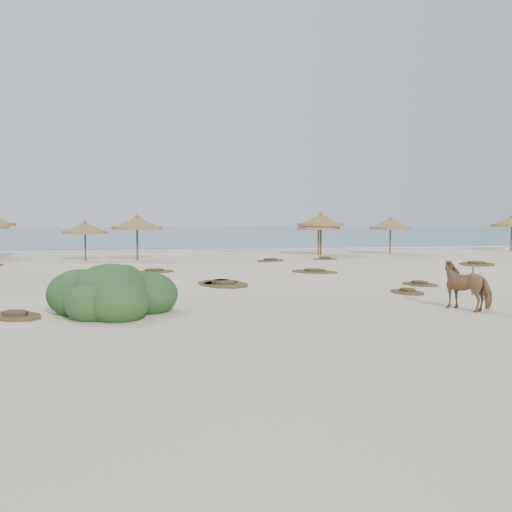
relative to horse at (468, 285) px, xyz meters
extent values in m
plane|color=beige|center=(-4.98, 4.14, -0.70)|extent=(160.00, 160.00, 0.00)
cube|color=#275A77|center=(-4.98, 79.14, -0.69)|extent=(200.00, 100.00, 0.01)
cube|color=white|center=(-4.98, 30.14, -0.69)|extent=(70.00, 0.60, 0.01)
cylinder|color=brown|center=(-12.52, 20.87, 0.24)|extent=(0.11, 0.11, 1.88)
cylinder|color=olive|center=(-12.52, 20.87, 1.02)|extent=(2.74, 2.74, 0.16)
cone|color=olive|center=(-12.52, 20.87, 1.32)|extent=(2.65, 2.65, 0.67)
cone|color=olive|center=(-12.52, 20.87, 1.72)|extent=(0.32, 0.32, 0.20)
cylinder|color=brown|center=(-9.45, 20.57, 0.38)|extent=(0.12, 0.12, 2.16)
cylinder|color=olive|center=(-9.45, 20.57, 1.28)|extent=(4.06, 4.06, 0.19)
cone|color=olive|center=(-9.45, 20.57, 1.62)|extent=(3.92, 3.92, 0.77)
cone|color=olive|center=(-9.45, 20.57, 2.08)|extent=(0.37, 0.37, 0.23)
cylinder|color=brown|center=(2.75, 22.82, 0.33)|extent=(0.12, 0.12, 2.05)
cylinder|color=olive|center=(2.75, 22.82, 1.17)|extent=(2.97, 2.97, 0.18)
cone|color=olive|center=(2.75, 22.82, 1.50)|extent=(2.87, 2.87, 0.73)
cone|color=olive|center=(2.75, 22.82, 1.93)|extent=(0.35, 0.35, 0.21)
cylinder|color=brown|center=(2.97, 22.98, 0.45)|extent=(0.13, 0.13, 2.29)
cylinder|color=olive|center=(2.97, 22.98, 1.40)|extent=(3.86, 3.86, 0.20)
cone|color=olive|center=(2.97, 22.98, 1.76)|extent=(3.73, 3.73, 0.82)
cone|color=olive|center=(2.97, 22.98, 2.25)|extent=(0.39, 0.39, 0.24)
cylinder|color=brown|center=(8.02, 22.77, 0.32)|extent=(0.12, 0.12, 2.02)
cylinder|color=olive|center=(8.02, 22.77, 1.15)|extent=(3.16, 3.16, 0.17)
cone|color=olive|center=(8.02, 22.77, 1.47)|extent=(3.05, 3.05, 0.72)
cone|color=olive|center=(8.02, 22.77, 1.91)|extent=(0.35, 0.35, 0.21)
cylinder|color=brown|center=(18.76, 24.40, 0.39)|extent=(0.12, 0.12, 2.17)
cylinder|color=olive|center=(18.76, 24.40, 1.28)|extent=(3.54, 3.54, 0.19)
cone|color=olive|center=(18.76, 24.40, 1.63)|extent=(3.43, 3.43, 0.77)
cone|color=olive|center=(18.76, 24.40, 2.09)|extent=(0.37, 0.37, 0.23)
imported|color=#926942|center=(0.00, 0.00, 0.00)|extent=(1.46, 1.81, 1.39)
cylinder|color=brown|center=(1.86, 2.69, -0.18)|extent=(0.09, 0.09, 1.03)
ellipsoid|color=#315D27|center=(-10.00, 1.13, -0.11)|extent=(2.15, 2.15, 1.61)
ellipsoid|color=#315D27|center=(-9.04, 1.46, -0.21)|extent=(1.72, 1.72, 1.29)
ellipsoid|color=#315D27|center=(-10.86, 1.56, -0.16)|extent=(1.82, 1.82, 1.37)
ellipsoid|color=#315D27|center=(-9.79, 0.38, -0.27)|extent=(1.61, 1.61, 1.21)
ellipsoid|color=#315D27|center=(-10.43, 0.60, -0.29)|extent=(1.50, 1.50, 1.13)
ellipsoid|color=#315D27|center=(-9.36, 2.10, -0.32)|extent=(1.29, 1.29, 0.97)
ellipsoid|color=#315D27|center=(-9.68, 1.67, 0.27)|extent=(0.97, 0.97, 0.72)
ellipsoid|color=#315D27|center=(-10.32, 1.24, 0.32)|extent=(0.86, 0.86, 0.64)
camera|label=1|loc=(-9.16, -14.75, 1.99)|focal=40.00mm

